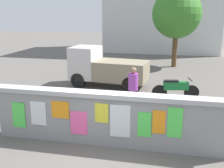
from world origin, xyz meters
name	(u,v)px	position (x,y,z in m)	size (l,w,h in m)	color
ground	(141,77)	(0.00, 8.00, 0.00)	(60.00, 60.00, 0.00)	#605B56
poster_wall	(108,118)	(0.00, 0.00, 0.75)	(6.49, 0.42, 1.46)	gray
auto_rickshaw_truck	(105,68)	(-1.51, 5.79, 0.90)	(3.75, 1.90, 1.85)	black
motorcycle	(175,89)	(1.74, 4.36, 0.46)	(1.88, 0.65, 0.87)	black
bicycle_near	(79,113)	(-1.21, 1.17, 0.36)	(1.71, 0.44, 0.95)	black
bicycle_far	(160,114)	(1.29, 1.62, 0.36)	(1.70, 0.44, 0.95)	black
person_walking	(133,85)	(0.28, 2.63, 0.99)	(0.36, 0.36, 1.62)	purple
tree_roadside	(177,14)	(1.71, 11.33, 3.31)	(3.04, 3.04, 4.85)	brown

